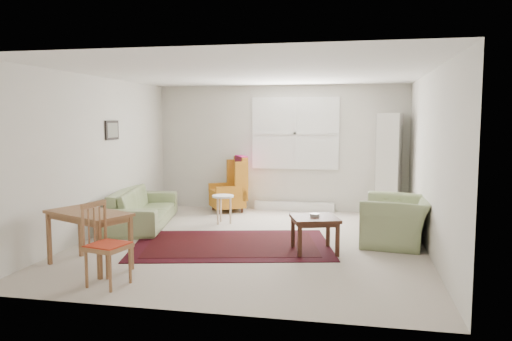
% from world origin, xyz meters
% --- Properties ---
extents(room, '(5.04, 5.54, 2.51)m').
position_xyz_m(room, '(0.02, 0.21, 1.26)').
color(room, '#BBAE9F').
rests_on(room, ground).
extents(rug, '(3.18, 2.41, 0.03)m').
position_xyz_m(rug, '(-0.26, -0.22, 0.01)').
color(rug, black).
rests_on(rug, ground).
extents(sofa, '(1.24, 2.27, 0.87)m').
position_xyz_m(sofa, '(-2.10, 0.82, 0.43)').
color(sofa, '#869664').
rests_on(sofa, ground).
extents(armchair, '(1.09, 1.20, 0.84)m').
position_xyz_m(armchair, '(2.10, 0.30, 0.42)').
color(armchair, '#869664').
rests_on(armchair, ground).
extents(wingback_chair, '(0.91, 0.89, 1.11)m').
position_xyz_m(wingback_chair, '(-1.00, 2.35, 0.55)').
color(wingback_chair, '#C4791E').
rests_on(wingback_chair, ground).
extents(coffee_table, '(0.77, 0.77, 0.50)m').
position_xyz_m(coffee_table, '(0.96, -0.36, 0.25)').
color(coffee_table, '#3C1D12').
rests_on(coffee_table, ground).
extents(stool, '(0.40, 0.40, 0.51)m').
position_xyz_m(stool, '(-0.78, 1.22, 0.25)').
color(stool, white).
rests_on(stool, ground).
extents(cabinet, '(0.53, 0.83, 1.94)m').
position_xyz_m(cabinet, '(2.10, 2.35, 0.97)').
color(cabinet, silver).
rests_on(cabinet, ground).
extents(desk, '(1.23, 0.95, 0.70)m').
position_xyz_m(desk, '(-1.73, -1.61, 0.35)').
color(desk, brown).
rests_on(desk, ground).
extents(desk_chair, '(0.49, 0.49, 0.93)m').
position_xyz_m(desk_chair, '(-1.16, -2.20, 0.46)').
color(desk_chair, brown).
rests_on(desk_chair, ground).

